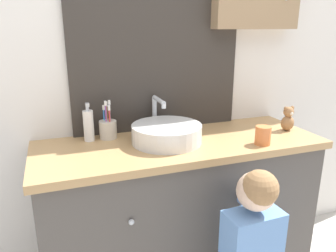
{
  "coord_description": "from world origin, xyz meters",
  "views": [
    {
      "loc": [
        -0.56,
        -1.03,
        1.34
      ],
      "look_at": [
        -0.08,
        0.3,
        0.91
      ],
      "focal_mm": 35.0,
      "sensor_mm": 36.0,
      "label": 1
    }
  ],
  "objects_px": {
    "sink_basin": "(167,133)",
    "child_figure": "(251,251)",
    "drinking_cup": "(263,135)",
    "toothbrush_holder": "(108,128)",
    "teddy_bear": "(288,119)",
    "soap_dispenser": "(89,125)"
  },
  "relations": [
    {
      "from": "sink_basin",
      "to": "child_figure",
      "type": "bearing_deg",
      "value": -65.15
    },
    {
      "from": "sink_basin",
      "to": "drinking_cup",
      "type": "relative_size",
      "value": 4.41
    },
    {
      "from": "child_figure",
      "to": "drinking_cup",
      "type": "bearing_deg",
      "value": 52.21
    },
    {
      "from": "soap_dispenser",
      "to": "drinking_cup",
      "type": "bearing_deg",
      "value": -23.25
    },
    {
      "from": "sink_basin",
      "to": "drinking_cup",
      "type": "bearing_deg",
      "value": -24.01
    },
    {
      "from": "child_figure",
      "to": "teddy_bear",
      "type": "height_order",
      "value": "teddy_bear"
    },
    {
      "from": "sink_basin",
      "to": "child_figure",
      "type": "xyz_separation_m",
      "value": [
        0.21,
        -0.45,
        -0.39
      ]
    },
    {
      "from": "teddy_bear",
      "to": "toothbrush_holder",
      "type": "bearing_deg",
      "value": 168.1
    },
    {
      "from": "child_figure",
      "to": "drinking_cup",
      "type": "height_order",
      "value": "drinking_cup"
    },
    {
      "from": "toothbrush_holder",
      "to": "soap_dispenser",
      "type": "height_order",
      "value": "toothbrush_holder"
    },
    {
      "from": "toothbrush_holder",
      "to": "soap_dispenser",
      "type": "relative_size",
      "value": 1.02
    },
    {
      "from": "soap_dispenser",
      "to": "teddy_bear",
      "type": "height_order",
      "value": "soap_dispenser"
    },
    {
      "from": "toothbrush_holder",
      "to": "teddy_bear",
      "type": "distance_m",
      "value": 0.94
    },
    {
      "from": "child_figure",
      "to": "drinking_cup",
      "type": "xyz_separation_m",
      "value": [
        0.2,
        0.26,
        0.39
      ]
    },
    {
      "from": "toothbrush_holder",
      "to": "soap_dispenser",
      "type": "bearing_deg",
      "value": -175.72
    },
    {
      "from": "soap_dispenser",
      "to": "drinking_cup",
      "type": "distance_m",
      "value": 0.82
    },
    {
      "from": "drinking_cup",
      "to": "sink_basin",
      "type": "bearing_deg",
      "value": 155.99
    },
    {
      "from": "toothbrush_holder",
      "to": "sink_basin",
      "type": "bearing_deg",
      "value": -30.43
    },
    {
      "from": "child_figure",
      "to": "teddy_bear",
      "type": "xyz_separation_m",
      "value": [
        0.46,
        0.4,
        0.41
      ]
    },
    {
      "from": "sink_basin",
      "to": "drinking_cup",
      "type": "xyz_separation_m",
      "value": [
        0.41,
        -0.18,
        -0.0
      ]
    },
    {
      "from": "teddy_bear",
      "to": "drinking_cup",
      "type": "relative_size",
      "value": 1.51
    },
    {
      "from": "toothbrush_holder",
      "to": "child_figure",
      "type": "xyz_separation_m",
      "value": [
        0.46,
        -0.6,
        -0.4
      ]
    }
  ]
}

